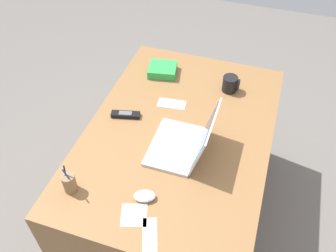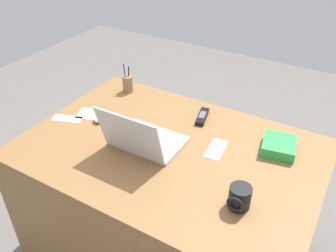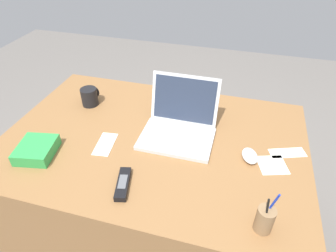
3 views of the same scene
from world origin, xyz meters
The scene contains 11 objects.
ground_plane centered at (0.00, 0.00, 0.00)m, with size 6.00×6.00×0.00m, color slate.
desk centered at (0.00, 0.00, 0.38)m, with size 1.39×0.95×0.75m, color olive.
laptop centered at (0.11, 0.06, 0.80)m, with size 0.33×0.30×0.25m.
computer_mouse centered at (0.44, -0.02, 0.77)m, with size 0.06×0.10×0.04m, color white.
coffee_mug_white centered at (-0.42, 0.19, 0.80)m, with size 0.09×0.10×0.10m.
cordless_phone centered at (-0.02, -0.31, 0.76)m, with size 0.08×0.16×0.03m.
pen_holder centered at (0.50, -0.36, 0.80)m, with size 0.06×0.06×0.18m.
snack_bag centered at (-0.45, -0.24, 0.78)m, with size 0.15×0.17×0.05m, color green.
paper_note_near_laptop centered at (0.53, -0.04, 0.75)m, with size 0.11×0.11×0.00m, color white.
paper_note_left centered at (-0.20, -0.10, 0.75)m, with size 0.07×0.16×0.00m, color white.
paper_note_right centered at (0.60, 0.06, 0.75)m, with size 0.16×0.06×0.00m, color white.
Camera 3 is at (0.35, -1.00, 1.62)m, focal length 31.34 mm.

